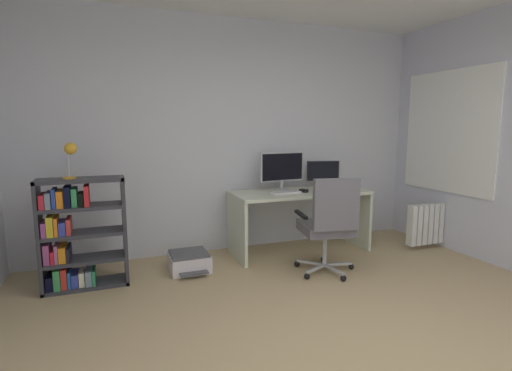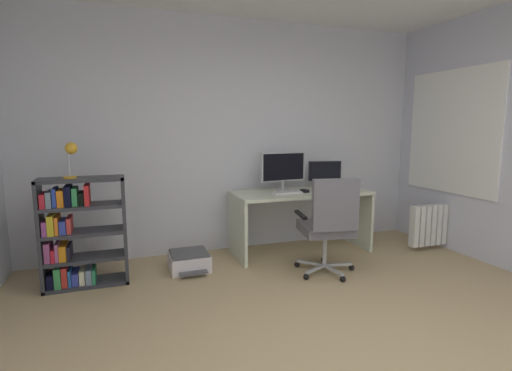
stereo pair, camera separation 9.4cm
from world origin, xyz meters
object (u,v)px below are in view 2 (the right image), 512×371
Objects in this scene: monitor_main at (283,168)px; computer_mouse at (305,191)px; bookshelf at (76,234)px; office_chair at (329,222)px; radiator at (439,224)px; desk at (301,207)px; monitor_secondary at (325,173)px; printer at (189,261)px; desk_lamp at (71,153)px; keyboard at (287,193)px.

computer_mouse is (0.19, -0.20, -0.25)m from monitor_main.
office_chair is at bearing -13.64° from bookshelf.
radiator is (4.09, -0.24, -0.19)m from bookshelf.
computer_mouse reaches higher than desk.
computer_mouse is at bearing -84.24° from desk.
printer is (-1.75, -0.28, -0.83)m from monitor_secondary.
monitor_secondary is 2.84m from desk_lamp.
desk_lamp is (-2.80, -0.35, 0.33)m from monitor_secondary.
monitor_secondary reaches higher than keyboard.
printer is at bearing -166.64° from monitor_main.
desk is 4.76× the size of keyboard.
desk_lamp reaches higher than bookshelf.
bookshelf is at bearing -174.80° from desk.
monitor_main is 0.57× the size of office_chair.
desk_lamp is at bearing -174.79° from desk.
bookshelf is at bearing 166.36° from office_chair.
monitor_main is 2.06m from radiator.
desk is at bearing -161.61° from monitor_secondary.
keyboard is 0.33× the size of bookshelf.
desk_lamp is at bearing -172.92° from monitor_secondary.
desk is at bearing 6.48° from printer.
bookshelf is at bearing 179.64° from keyboard.
desk_lamp is (-2.42, -0.22, 0.71)m from desk.
printer is 3.06m from radiator.
monitor_main is 0.33m from keyboard.
bookshelf is at bearing -177.90° from desk_lamp.
desk is 4.01× the size of monitor_secondary.
desk_lamp is 4.20m from radiator.
office_chair is 2.51m from desk_lamp.
desk_lamp is at bearing 2.10° from bookshelf.
keyboard is at bearing 3.71° from desk_lamp.
printer is at bearing 170.70° from computer_mouse.
printer is at bearing 179.79° from keyboard.
desk is 0.51m from monitor_main.
office_chair is 2.41m from bookshelf.
radiator is at bearing -3.43° from desk_lamp.
keyboard is at bearing -160.52° from desk.
office_chair is 1.79m from radiator.
monitor_main reaches higher than bookshelf.
desk_lamp is at bearing -176.45° from printer.
printer is (1.06, 0.07, -0.41)m from bookshelf.
desk_lamp reaches higher than monitor_secondary.
desk is 2.44m from bookshelf.
monitor_secondary is 0.40× the size of office_chair.
desk_lamp is (-2.24, -0.35, 0.25)m from monitor_main.
monitor_main reaches higher than printer.
keyboard is 0.34× the size of office_chair.
bookshelf is (-2.35, 0.57, -0.05)m from office_chair.
monitor_secondary is at bearing 15.96° from computer_mouse.
desk_lamp is at bearing 166.32° from office_chair.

